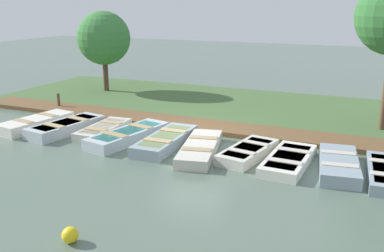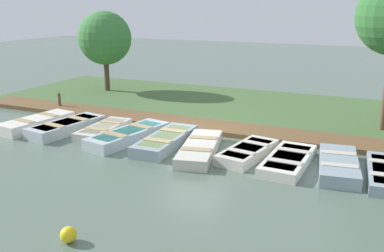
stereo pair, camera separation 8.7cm
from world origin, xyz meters
TOP-DOWN VIEW (x-y plane):
  - ground_plane at (0.00, 0.00)m, footprint 80.00×80.00m
  - shore_bank at (-5.00, 0.00)m, footprint 8.00×24.00m
  - dock_walkway at (-1.28, 0.00)m, footprint 1.58×22.44m
  - rowboat_0 at (1.43, -6.18)m, footprint 3.13×1.47m
  - rowboat_1 at (1.39, -4.73)m, footprint 3.23×1.59m
  - rowboat_2 at (0.98, -3.30)m, footprint 2.71×1.14m
  - rowboat_3 at (1.34, -1.97)m, footprint 3.56×1.70m
  - rowboat_4 at (1.32, -0.47)m, footprint 3.28×1.17m
  - rowboat_5 at (1.54, 0.92)m, footprint 3.45×1.73m
  - rowboat_6 at (1.22, 2.45)m, footprint 2.76×1.45m
  - rowboat_7 at (1.41, 3.79)m, footprint 2.94×1.26m
  - rowboat_8 at (1.30, 5.24)m, footprint 2.95×1.47m
  - mooring_post_near at (-1.41, -7.49)m, footprint 0.13×0.13m
  - buoy at (7.66, 0.61)m, footprint 0.35×0.35m
  - park_tree_far_left at (-5.48, -7.67)m, footprint 2.84×2.84m

SIDE VIEW (x-z plane):
  - ground_plane at x=0.00m, z-range 0.00..0.00m
  - shore_bank at x=-5.00m, z-range 0.00..0.16m
  - dock_walkway at x=-1.28m, z-range 0.00..0.18m
  - rowboat_7 at x=1.41m, z-range 0.00..0.33m
  - rowboat_2 at x=0.98m, z-range 0.00..0.34m
  - buoy at x=7.66m, z-range 0.00..0.35m
  - rowboat_6 at x=1.22m, z-range 0.00..0.36m
  - rowboat_5 at x=1.54m, z-range 0.00..0.37m
  - rowboat_8 at x=1.30m, z-range 0.00..0.41m
  - rowboat_4 at x=1.32m, z-range 0.00..0.41m
  - rowboat_3 at x=1.34m, z-range 0.00..0.42m
  - rowboat_1 at x=1.39m, z-range 0.00..0.44m
  - rowboat_0 at x=1.43m, z-range 0.00..0.44m
  - mooring_post_near at x=-1.41m, z-range 0.00..0.79m
  - park_tree_far_left at x=-5.48m, z-range 0.78..5.19m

